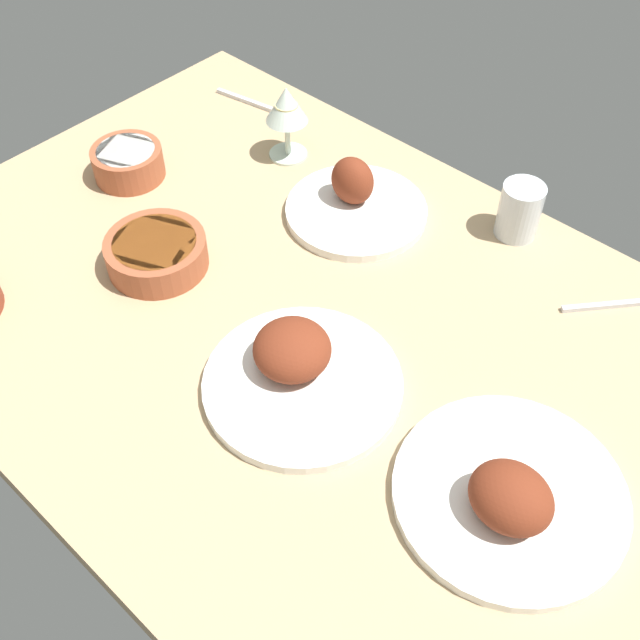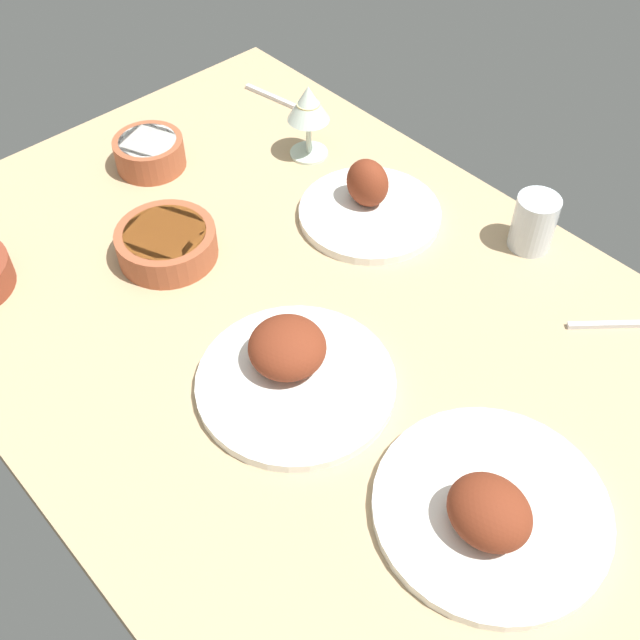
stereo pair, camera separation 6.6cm
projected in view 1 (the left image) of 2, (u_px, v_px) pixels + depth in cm
name	position (u px, v px, depth cm)	size (l,w,h in cm)	color
dining_table	(320.00, 338.00, 114.93)	(140.00, 90.00, 4.00)	tan
plate_near_viewer	(355.00, 202.00, 129.50)	(23.97, 23.97, 9.60)	white
plate_far_side	(299.00, 371.00, 105.26)	(27.60, 27.60, 8.19)	white
plate_center_main	(510.00, 495.00, 92.78)	(28.97, 28.97, 8.45)	white
bowl_cream	(128.00, 162.00, 135.65)	(12.45, 12.45, 5.53)	#A35133
bowl_soup	(156.00, 252.00, 120.47)	(15.93, 15.93, 5.05)	#A35133
wine_glass	(287.00, 108.00, 134.52)	(7.60, 7.60, 14.00)	silver
water_tumbler	(520.00, 211.00, 124.17)	(6.92, 6.92, 9.41)	silver
fork_loose	(253.00, 103.00, 152.73)	(17.57, 0.90, 0.80)	silver
spoon_loose	(614.00, 305.00, 116.18)	(16.31, 0.90, 0.80)	silver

